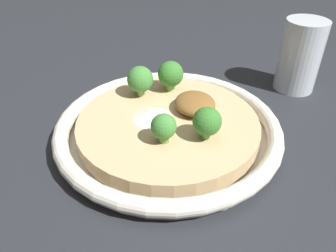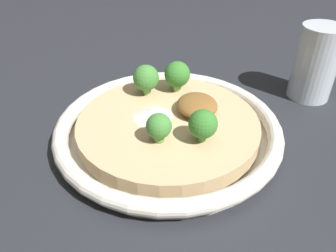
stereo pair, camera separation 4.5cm
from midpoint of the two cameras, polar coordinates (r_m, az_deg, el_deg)
The scene contains 9 objects.
ground_plane at distance 0.47m, azimuth 2.79°, elevation -2.06°, with size 6.00×6.00×0.00m, color #23262B.
risotto_bowl at distance 0.46m, azimuth 2.85°, elevation -0.40°, with size 0.31×0.31×0.03m.
cheese_sprinkle at distance 0.45m, azimuth 0.23°, elevation 2.18°, with size 0.05×0.05×0.01m.
crispy_onion_garnish at distance 0.46m, azimuth 7.92°, elevation 3.52°, with size 0.06×0.06×0.02m.
broccoli_front_right at distance 0.51m, azimuth 4.21°, elevation 8.81°, with size 0.04×0.04×0.05m.
broccoli_front_left at distance 0.40m, azimuth 9.37°, elevation 0.16°, with size 0.04×0.04×0.04m.
broccoli_right at distance 0.49m, azimuth -1.22°, elevation 8.25°, with size 0.04×0.04×0.05m.
broccoli_left at distance 0.40m, azimuth 1.67°, elevation -0.24°, with size 0.03×0.03×0.04m.
drinking_glass at distance 0.60m, azimuth 26.41°, elevation 9.73°, with size 0.07×0.07×0.12m.
Camera 2 is at (-0.37, 0.05, 0.28)m, focal length 35.00 mm.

